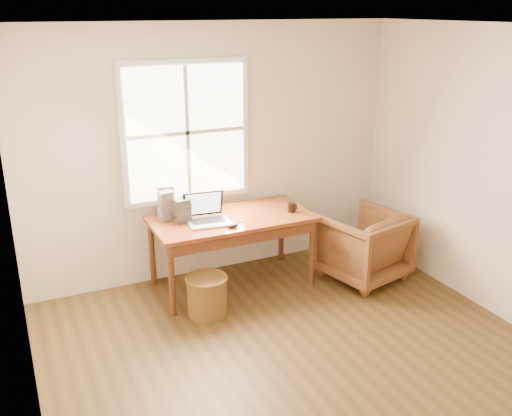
{
  "coord_description": "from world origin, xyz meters",
  "views": [
    {
      "loc": [
        -2.01,
        -3.12,
        2.72
      ],
      "look_at": [
        0.2,
        1.65,
        0.86
      ],
      "focal_mm": 40.0,
      "sensor_mm": 36.0,
      "label": 1
    }
  ],
  "objects_px": {
    "laptop": "(209,209)",
    "wicker_stool": "(207,296)",
    "cd_stack_a": "(166,200)",
    "armchair": "(363,246)",
    "coffee_mug": "(292,207)",
    "desk": "(231,219)"
  },
  "relations": [
    {
      "from": "laptop",
      "to": "wicker_stool",
      "type": "bearing_deg",
      "value": -109.39
    },
    {
      "from": "laptop",
      "to": "cd_stack_a",
      "type": "xyz_separation_m",
      "value": [
        -0.3,
        0.42,
        0.01
      ]
    },
    {
      "from": "armchair",
      "to": "coffee_mug",
      "type": "xyz_separation_m",
      "value": [
        -0.7,
        0.29,
        0.44
      ]
    },
    {
      "from": "armchair",
      "to": "coffee_mug",
      "type": "height_order",
      "value": "coffee_mug"
    },
    {
      "from": "desk",
      "to": "laptop",
      "type": "height_order",
      "value": "laptop"
    },
    {
      "from": "wicker_stool",
      "to": "laptop",
      "type": "height_order",
      "value": "laptop"
    },
    {
      "from": "desk",
      "to": "cd_stack_a",
      "type": "bearing_deg",
      "value": 150.02
    },
    {
      "from": "coffee_mug",
      "to": "armchair",
      "type": "bearing_deg",
      "value": 1.05
    },
    {
      "from": "cd_stack_a",
      "to": "laptop",
      "type": "bearing_deg",
      "value": -54.6
    },
    {
      "from": "wicker_stool",
      "to": "laptop",
      "type": "relative_size",
      "value": 0.89
    },
    {
      "from": "desk",
      "to": "laptop",
      "type": "distance_m",
      "value": 0.33
    },
    {
      "from": "armchair",
      "to": "cd_stack_a",
      "type": "distance_m",
      "value": 2.09
    },
    {
      "from": "desk",
      "to": "armchair",
      "type": "height_order",
      "value": "desk"
    },
    {
      "from": "laptop",
      "to": "coffee_mug",
      "type": "distance_m",
      "value": 0.89
    },
    {
      "from": "armchair",
      "to": "laptop",
      "type": "xyz_separation_m",
      "value": [
        -1.58,
        0.32,
        0.54
      ]
    },
    {
      "from": "desk",
      "to": "coffee_mug",
      "type": "height_order",
      "value": "coffee_mug"
    },
    {
      "from": "wicker_stool",
      "to": "laptop",
      "type": "bearing_deg",
      "value": 64.34
    },
    {
      "from": "laptop",
      "to": "cd_stack_a",
      "type": "relative_size",
      "value": 1.35
    },
    {
      "from": "armchair",
      "to": "coffee_mug",
      "type": "relative_size",
      "value": 8.39
    },
    {
      "from": "wicker_stool",
      "to": "coffee_mug",
      "type": "height_order",
      "value": "coffee_mug"
    },
    {
      "from": "wicker_stool",
      "to": "coffee_mug",
      "type": "xyz_separation_m",
      "value": [
        1.05,
        0.33,
        0.61
      ]
    },
    {
      "from": "desk",
      "to": "laptop",
      "type": "relative_size",
      "value": 3.84
    }
  ]
}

